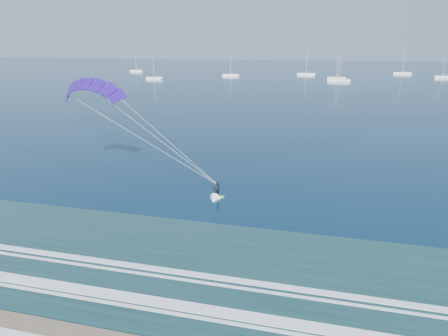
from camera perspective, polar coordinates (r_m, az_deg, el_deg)
name	(u,v)px	position (r m, az deg, el deg)	size (l,w,h in m)	color
kitesurfer_rig	(155,137)	(44.58, -9.80, 4.40)	(17.55, 8.46, 15.13)	#CFF51C
sailboat_0	(154,78)	(213.16, -9.95, 12.55)	(8.08, 2.40, 11.08)	white
sailboat_1	(231,75)	(229.89, 0.95, 13.14)	(9.09, 2.40, 12.43)	white
sailboat_2	(306,74)	(242.89, 11.63, 13.02)	(9.98, 2.40, 13.28)	white
sailboat_3	(336,78)	(217.59, 15.74, 12.27)	(8.82, 2.40, 12.22)	white
sailboat_4	(402,73)	(267.37, 24.09, 12.27)	(10.02, 2.40, 13.44)	white
sailboat_5	(442,77)	(245.96, 28.71, 11.34)	(7.59, 2.40, 10.52)	white
sailboat_7	(338,80)	(204.14, 16.03, 11.95)	(10.30, 2.40, 12.64)	white
sailboat_8	(136,71)	(273.24, -12.42, 13.41)	(7.94, 2.40, 10.76)	white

